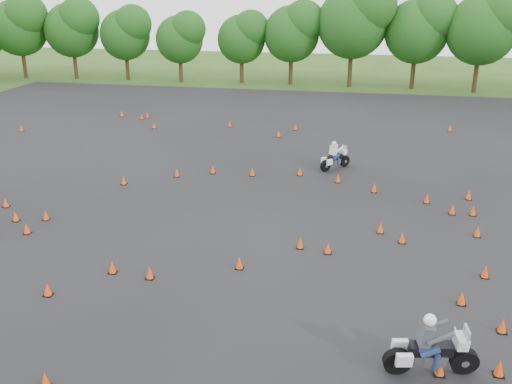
% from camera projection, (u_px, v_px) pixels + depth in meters
% --- Properties ---
extents(ground, '(140.00, 140.00, 0.00)m').
position_uv_depth(ground, '(237.00, 255.00, 22.44)').
color(ground, '#2D5119').
rests_on(ground, ground).
extents(asphalt_pad, '(62.00, 62.00, 0.00)m').
position_uv_depth(asphalt_pad, '(264.00, 201.00, 27.97)').
color(asphalt_pad, black).
rests_on(asphalt_pad, ground).
extents(treeline, '(86.64, 32.37, 11.07)m').
position_uv_depth(treeline, '(351.00, 45.00, 52.81)').
color(treeline, '#1B4A15').
rests_on(treeline, ground).
extents(traffic_cones, '(36.42, 32.87, 0.45)m').
position_uv_depth(traffic_cones, '(272.00, 201.00, 27.36)').
color(traffic_cones, '#F4450A').
rests_on(traffic_cones, asphalt_pad).
extents(rider_grey, '(2.71, 1.29, 2.01)m').
position_uv_depth(rider_grey, '(432.00, 341.00, 15.30)').
color(rider_grey, '#3D4145').
rests_on(rider_grey, ground).
extents(rider_white, '(1.96, 2.07, 1.68)m').
position_uv_depth(rider_white, '(335.00, 155.00, 32.57)').
color(rider_white, silver).
rests_on(rider_white, ground).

